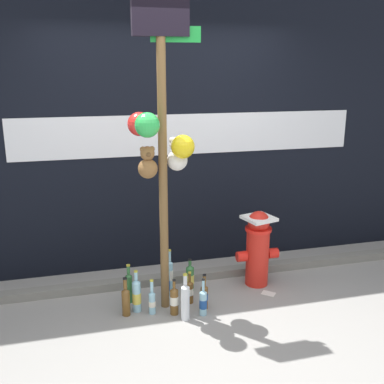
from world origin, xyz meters
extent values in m
plane|color=gray|center=(0.00, 0.00, 0.00)|extent=(14.00, 14.00, 0.00)
cube|color=black|center=(0.00, 1.50, 1.61)|extent=(10.00, 0.20, 3.21)
cube|color=silver|center=(0.27, 1.40, 1.41)|extent=(3.57, 0.01, 0.41)
cube|color=slate|center=(0.00, 0.96, 0.04)|extent=(8.00, 0.12, 0.08)
cylinder|color=brown|center=(-0.19, 0.52, 1.29)|extent=(0.07, 0.07, 2.58)
cube|color=#198C33|center=(-0.07, 0.52, 2.32)|extent=(0.39, 0.05, 0.12)
cube|color=black|center=(-0.19, 0.52, 2.48)|extent=(0.44, 0.09, 0.36)
sphere|color=red|center=(-0.36, 0.57, 1.63)|extent=(0.19, 0.19, 0.19)
sphere|color=yellow|center=(-0.03, 0.46, 1.45)|extent=(0.19, 0.19, 0.19)
sphere|color=green|center=(-0.32, 0.41, 1.64)|extent=(0.20, 0.20, 0.20)
sphere|color=brown|center=(-0.31, 0.51, 1.27)|extent=(0.16, 0.16, 0.16)
sphere|color=brown|center=(-0.31, 0.51, 1.40)|extent=(0.12, 0.12, 0.12)
sphere|color=brown|center=(-0.35, 0.51, 1.43)|extent=(0.05, 0.05, 0.05)
sphere|color=brown|center=(-0.27, 0.51, 1.43)|extent=(0.05, 0.05, 0.05)
sphere|color=brown|center=(-0.31, 0.46, 1.40)|extent=(0.04, 0.04, 0.04)
sphere|color=silver|center=(-0.06, 0.53, 1.32)|extent=(0.17, 0.17, 0.17)
sphere|color=silver|center=(-0.06, 0.53, 1.46)|extent=(0.12, 0.12, 0.12)
sphere|color=silver|center=(-0.10, 0.53, 1.49)|extent=(0.05, 0.05, 0.05)
sphere|color=silver|center=(-0.02, 0.53, 1.49)|extent=(0.05, 0.05, 0.05)
sphere|color=#9D9992|center=(-0.06, 0.48, 1.46)|extent=(0.04, 0.04, 0.04)
cylinder|color=red|center=(0.77, 0.72, 0.28)|extent=(0.22, 0.22, 0.56)
cylinder|color=red|center=(0.77, 0.72, 0.57)|extent=(0.26, 0.26, 0.03)
sphere|color=red|center=(0.77, 0.72, 0.65)|extent=(0.21, 0.21, 0.21)
cylinder|color=red|center=(0.61, 0.72, 0.31)|extent=(0.10, 0.10, 0.10)
cylinder|color=red|center=(0.93, 0.72, 0.31)|extent=(0.10, 0.10, 0.10)
cube|color=white|center=(0.77, 0.72, 0.68)|extent=(0.33, 0.33, 0.03)
cylinder|color=brown|center=(0.04, 0.52, 0.09)|extent=(0.07, 0.07, 0.19)
cone|color=brown|center=(0.04, 0.52, 0.20)|extent=(0.07, 0.07, 0.03)
cylinder|color=brown|center=(0.04, 0.52, 0.25)|extent=(0.02, 0.02, 0.08)
cylinder|color=silver|center=(0.04, 0.52, 0.11)|extent=(0.07, 0.07, 0.07)
cylinder|color=gold|center=(0.04, 0.52, 0.30)|extent=(0.03, 0.03, 0.01)
cylinder|color=brown|center=(-0.14, 0.36, 0.11)|extent=(0.07, 0.07, 0.22)
cone|color=brown|center=(-0.14, 0.36, 0.24)|extent=(0.07, 0.07, 0.03)
cylinder|color=brown|center=(-0.14, 0.36, 0.28)|extent=(0.03, 0.03, 0.06)
cylinder|color=silver|center=(-0.14, 0.36, 0.13)|extent=(0.07, 0.07, 0.08)
cylinder|color=black|center=(-0.14, 0.36, 0.32)|extent=(0.03, 0.03, 0.01)
cylinder|color=brown|center=(-0.54, 0.45, 0.11)|extent=(0.07, 0.07, 0.22)
cone|color=brown|center=(-0.54, 0.45, 0.24)|extent=(0.07, 0.07, 0.03)
cylinder|color=brown|center=(-0.54, 0.45, 0.30)|extent=(0.03, 0.03, 0.09)
cylinder|color=black|center=(-0.54, 0.45, 0.34)|extent=(0.04, 0.04, 0.01)
cylinder|color=#93CCE0|center=(-0.32, 0.42, 0.09)|extent=(0.06, 0.06, 0.19)
cone|color=#93CCE0|center=(-0.32, 0.42, 0.20)|extent=(0.06, 0.06, 0.02)
cylinder|color=#93CCE0|center=(-0.32, 0.42, 0.26)|extent=(0.03, 0.03, 0.10)
cylinder|color=silver|center=(-0.32, 0.42, 0.09)|extent=(0.06, 0.06, 0.05)
cylinder|color=gold|center=(-0.32, 0.42, 0.31)|extent=(0.03, 0.03, 0.01)
cylinder|color=#93CCE0|center=(-0.09, 0.77, 0.15)|extent=(0.06, 0.06, 0.29)
cone|color=#93CCE0|center=(-0.09, 0.77, 0.30)|extent=(0.06, 0.06, 0.02)
cylinder|color=#93CCE0|center=(-0.09, 0.77, 0.37)|extent=(0.02, 0.02, 0.10)
cylinder|color=silver|center=(-0.09, 0.77, 0.17)|extent=(0.06, 0.06, 0.10)
cylinder|color=gold|center=(-0.09, 0.77, 0.42)|extent=(0.03, 0.03, 0.01)
cylinder|color=silver|center=(-0.06, 0.25, 0.15)|extent=(0.07, 0.07, 0.30)
cone|color=silver|center=(-0.06, 0.25, 0.31)|extent=(0.07, 0.07, 0.03)
cylinder|color=silver|center=(-0.06, 0.25, 0.37)|extent=(0.03, 0.03, 0.08)
cylinder|color=gold|center=(-0.06, 0.25, 0.41)|extent=(0.04, 0.04, 0.01)
cylinder|color=#337038|center=(-0.49, 0.67, 0.13)|extent=(0.06, 0.06, 0.26)
cone|color=#337038|center=(-0.49, 0.67, 0.27)|extent=(0.06, 0.06, 0.02)
cylinder|color=#337038|center=(-0.49, 0.67, 0.32)|extent=(0.03, 0.03, 0.08)
cylinder|color=gold|center=(-0.49, 0.67, 0.36)|extent=(0.03, 0.03, 0.01)
cylinder|color=#93CCE0|center=(-0.15, 0.66, 0.15)|extent=(0.06, 0.06, 0.29)
cone|color=#93CCE0|center=(-0.15, 0.66, 0.31)|extent=(0.06, 0.06, 0.02)
cylinder|color=#93CCE0|center=(-0.15, 0.66, 0.36)|extent=(0.02, 0.02, 0.08)
cylinder|color=#1E478C|center=(-0.15, 0.66, 0.13)|extent=(0.06, 0.06, 0.10)
cylinder|color=gold|center=(-0.15, 0.66, 0.41)|extent=(0.03, 0.03, 0.01)
cylinder|color=#93CCE0|center=(0.10, 0.29, 0.10)|extent=(0.06, 0.06, 0.21)
cone|color=#93CCE0|center=(0.10, 0.29, 0.22)|extent=(0.06, 0.06, 0.03)
cylinder|color=#93CCE0|center=(0.10, 0.29, 0.28)|extent=(0.02, 0.02, 0.09)
cylinder|color=#1E478C|center=(0.10, 0.29, 0.10)|extent=(0.07, 0.07, 0.08)
cylinder|color=black|center=(0.10, 0.29, 0.33)|extent=(0.03, 0.03, 0.01)
cylinder|color=brown|center=(0.14, 0.39, 0.10)|extent=(0.06, 0.06, 0.20)
cone|color=brown|center=(0.14, 0.39, 0.21)|extent=(0.06, 0.06, 0.03)
cylinder|color=brown|center=(0.14, 0.39, 0.27)|extent=(0.03, 0.03, 0.09)
cylinder|color=#1E478C|center=(0.14, 0.39, 0.12)|extent=(0.07, 0.07, 0.06)
cylinder|color=black|center=(0.14, 0.39, 0.32)|extent=(0.03, 0.03, 0.01)
cylinder|color=#93CCE0|center=(-0.44, 0.49, 0.14)|extent=(0.08, 0.08, 0.27)
cone|color=#93CCE0|center=(-0.44, 0.49, 0.29)|extent=(0.08, 0.08, 0.03)
cylinder|color=#93CCE0|center=(-0.44, 0.49, 0.34)|extent=(0.03, 0.03, 0.07)
cylinder|color=#D8C64C|center=(-0.44, 0.49, 0.13)|extent=(0.08, 0.08, 0.10)
cylinder|color=gold|center=(-0.44, 0.49, 0.38)|extent=(0.03, 0.03, 0.01)
cylinder|color=#337038|center=(0.10, 0.74, 0.12)|extent=(0.08, 0.08, 0.23)
cone|color=#337038|center=(0.10, 0.74, 0.25)|extent=(0.08, 0.08, 0.03)
cylinder|color=#337038|center=(0.10, 0.74, 0.29)|extent=(0.03, 0.03, 0.05)
cylinder|color=#D8C64C|center=(0.10, 0.74, 0.12)|extent=(0.08, 0.08, 0.09)
cylinder|color=black|center=(0.10, 0.74, 0.32)|extent=(0.03, 0.03, 0.01)
cube|color=silver|center=(0.80, 0.50, 0.00)|extent=(0.15, 0.15, 0.01)
camera|label=1|loc=(-0.86, -3.06, 2.06)|focal=42.15mm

